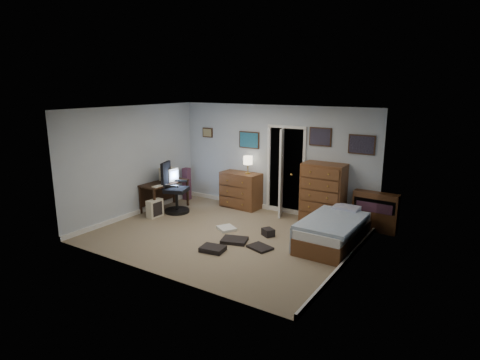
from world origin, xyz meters
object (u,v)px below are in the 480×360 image
(tall_dresser, at_px, (323,194))
(computer_desk, at_px, (162,188))
(bed, at_px, (333,231))
(office_chair, at_px, (174,193))
(low_dresser, at_px, (241,190))

(tall_dresser, bearing_deg, computer_desk, -163.78)
(bed, bearing_deg, tall_dresser, 121.25)
(computer_desk, bearing_deg, office_chair, -3.62)
(tall_dresser, distance_m, bed, 1.28)
(tall_dresser, relative_size, bed, 0.73)
(low_dresser, relative_size, tall_dresser, 0.74)
(computer_desk, height_order, bed, computer_desk)
(computer_desk, bearing_deg, tall_dresser, 19.45)
(low_dresser, relative_size, bed, 0.54)
(office_chair, bearing_deg, low_dresser, 27.18)
(office_chair, xyz_separation_m, bed, (3.86, 0.11, -0.19))
(low_dresser, xyz_separation_m, tall_dresser, (2.12, -0.02, 0.23))
(computer_desk, relative_size, low_dresser, 1.22)
(tall_dresser, height_order, bed, tall_dresser)
(bed, bearing_deg, office_chair, -177.56)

